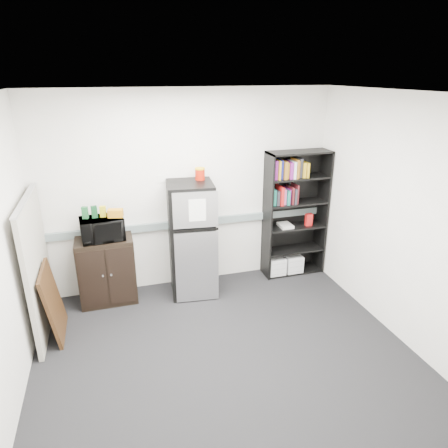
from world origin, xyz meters
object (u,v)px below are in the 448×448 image
at_px(bookshelf, 294,212).
at_px(cabinet, 107,270).
at_px(cubicle_partition, 37,266).
at_px(microwave, 102,229).
at_px(refrigerator, 192,240).

height_order(bookshelf, cabinet, bookshelf).
height_order(cubicle_partition, microwave, cubicle_partition).
relative_size(bookshelf, cabinet, 2.08).
xyz_separation_m(bookshelf, cabinet, (-2.67, -0.07, -0.53)).
height_order(cubicle_partition, refrigerator, cubicle_partition).
bearing_deg(microwave, cubicle_partition, -157.29).
bearing_deg(bookshelf, cubicle_partition, -171.87).
distance_m(bookshelf, refrigerator, 1.57).
height_order(bookshelf, refrigerator, bookshelf).
bearing_deg(cubicle_partition, cabinet, 29.86).
relative_size(cubicle_partition, cabinet, 1.82).
distance_m(cubicle_partition, refrigerator, 1.89).
height_order(microwave, refrigerator, refrigerator).
distance_m(bookshelf, microwave, 2.68).
bearing_deg(refrigerator, microwave, -177.18).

